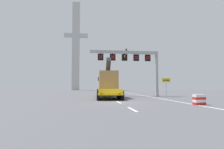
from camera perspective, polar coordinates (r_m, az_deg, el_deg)
name	(u,v)px	position (r m, az deg, el deg)	size (l,w,h in m)	color
ground	(118,102)	(19.37, 1.87, -8.28)	(112.00, 112.00, 0.00)	#5B5B60
lane_markings	(100,92)	(47.60, -3.65, -5.38)	(0.20, 71.45, 0.01)	silver
edge_line_right	(143,96)	(32.45, 9.32, -6.26)	(0.20, 63.00, 0.01)	silver
overhead_lane_gantry	(133,60)	(30.23, 6.42, 4.42)	(11.05, 0.90, 7.46)	#9EA0A5
heavy_haul_truck_yellow	(107,84)	(28.81, -1.58, -2.72)	(3.61, 14.16, 5.30)	yellow
exit_sign_yellow	(166,83)	(27.80, 15.91, -2.47)	(1.26, 0.15, 2.73)	#9EA0A5
crash_barrier_striped	(199,100)	(18.19, 24.67, -6.86)	(1.05, 0.61, 0.90)	red
bridge_pylon_distant	(76,45)	(75.63, -10.76, 8.69)	(9.00, 2.00, 34.06)	#B7B7B2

